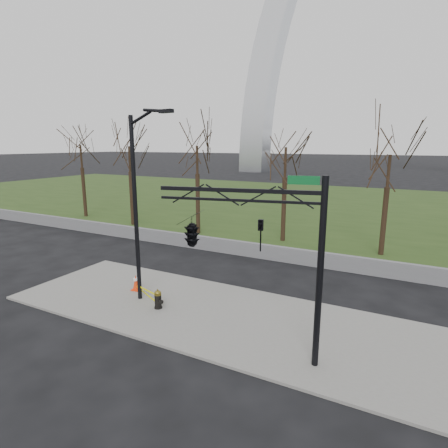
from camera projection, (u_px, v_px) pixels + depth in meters
The scene contains 11 objects.
ground at pixel (212, 314), 15.02m from camera, with size 500.00×500.00×0.00m, color black.
sidewalk at pixel (212, 313), 15.01m from camera, with size 18.00×6.00×0.10m, color slate.
grass_strip at pixel (344, 206), 40.96m from camera, with size 120.00×40.00×0.06m, color #263B15.
guardrail at pixel (278, 253), 21.84m from camera, with size 60.00×0.30×0.90m, color #59595B.
gateway_arch at pixel (396, 13), 72.93m from camera, with size 66.00×6.00×65.00m, color silver, non-canonical shape.
tree_row at pixel (239, 186), 26.62m from camera, with size 36.98×4.00×7.75m.
fire_hydrant at pixel (158, 300), 15.29m from camera, with size 0.52×0.34×0.84m.
traffic_cone at pixel (136, 282), 17.21m from camera, with size 0.45×0.45×0.76m.
street_light at pixel (138, 197), 15.25m from camera, with size 2.38×0.53×8.21m.
traffic_signal_mast at pixel (215, 233), 11.40m from camera, with size 4.99×2.54×6.00m.
caution_tape at pixel (147, 293), 16.09m from camera, with size 2.14×1.09×0.43m.
Camera 1 is at (6.88, -12.06, 6.85)m, focal length 29.29 mm.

